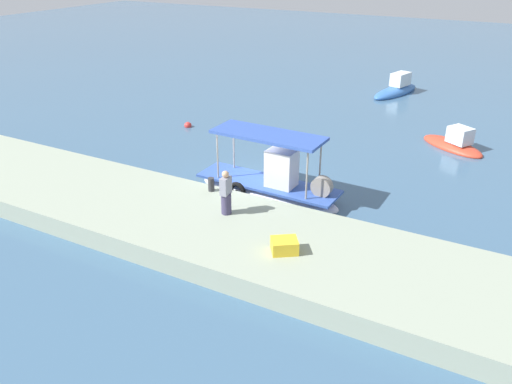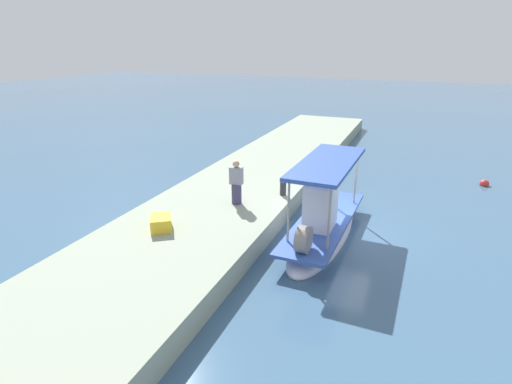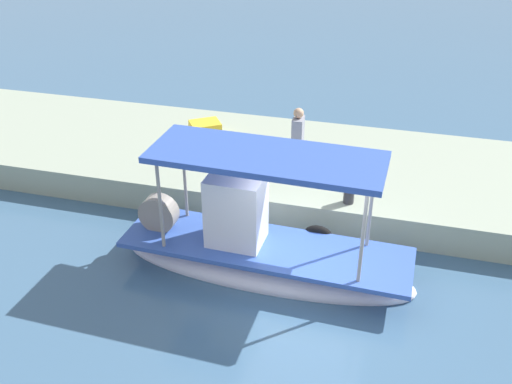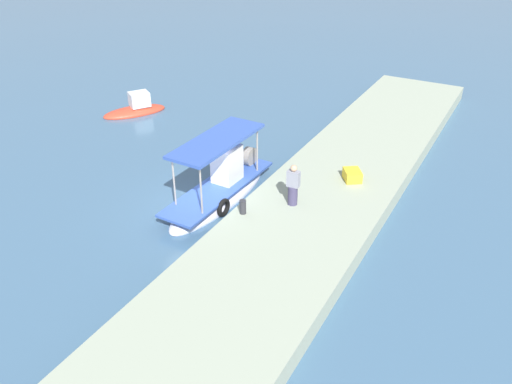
% 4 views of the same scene
% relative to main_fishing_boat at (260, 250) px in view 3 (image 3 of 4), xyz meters
% --- Properties ---
extents(ground_plane, '(120.00, 120.00, 0.00)m').
position_rel_main_fishing_boat_xyz_m(ground_plane, '(-1.04, 0.34, -0.47)').
color(ground_plane, '#3D5F7E').
extents(dock_quay, '(36.00, 4.86, 0.73)m').
position_rel_main_fishing_boat_xyz_m(dock_quay, '(-1.04, -3.92, -0.11)').
color(dock_quay, '#95A08C').
rests_on(dock_quay, ground_plane).
extents(main_fishing_boat, '(6.17, 1.79, 3.01)m').
position_rel_main_fishing_boat_xyz_m(main_fishing_boat, '(0.00, 0.00, 0.00)').
color(main_fishing_boat, silver).
rests_on(main_fishing_boat, ground_plane).
extents(fisherman_near_bollard, '(0.37, 0.47, 1.61)m').
position_rel_main_fishing_boat_xyz_m(fisherman_near_bollard, '(-0.08, -3.21, 0.99)').
color(fisherman_near_bollard, '#3E3959').
rests_on(fisherman_near_bollard, dock_quay).
extents(mooring_bollard, '(0.24, 0.24, 0.53)m').
position_rel_main_fishing_boat_xyz_m(mooring_bollard, '(-1.53, -1.93, 0.52)').
color(mooring_bollard, '#2D2D33').
rests_on(mooring_bollard, dock_quay).
extents(cargo_crate, '(1.01, 0.97, 0.42)m').
position_rel_main_fishing_boat_xyz_m(cargo_crate, '(2.76, -4.50, 0.47)').
color(cargo_crate, yellow).
rests_on(cargo_crate, dock_quay).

